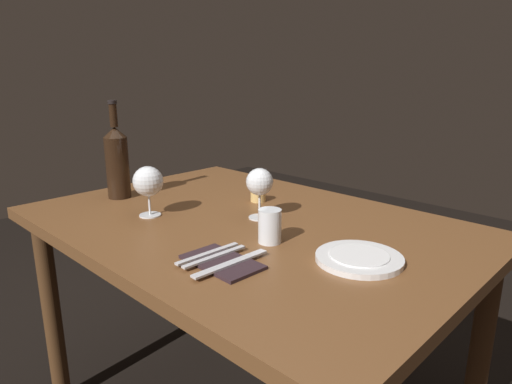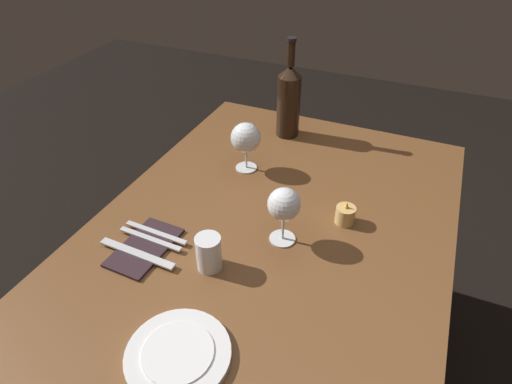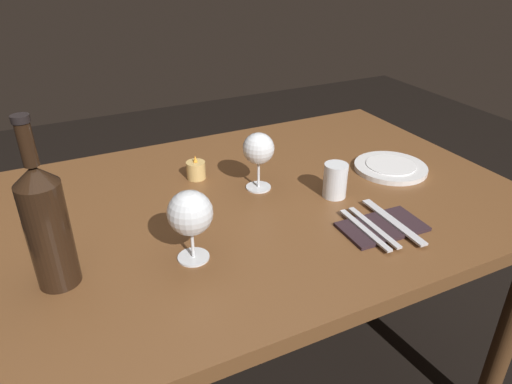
{
  "view_description": "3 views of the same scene",
  "coord_description": "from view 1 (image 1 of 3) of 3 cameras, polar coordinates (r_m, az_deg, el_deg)",
  "views": [
    {
      "loc": [
        0.9,
        -0.88,
        1.17
      ],
      "look_at": [
        0.04,
        -0.0,
        0.84
      ],
      "focal_mm": 31.4,
      "sensor_mm": 36.0,
      "label": 1
    },
    {
      "loc": [
        0.77,
        0.3,
        1.49
      ],
      "look_at": [
        -0.0,
        -0.03,
        0.86
      ],
      "focal_mm": 30.17,
      "sensor_mm": 36.0,
      "label": 2
    },
    {
      "loc": [
        -0.48,
        -0.94,
        1.33
      ],
      "look_at": [
        -0.05,
        -0.06,
        0.79
      ],
      "focal_mm": 33.05,
      "sensor_mm": 36.0,
      "label": 3
    }
  ],
  "objects": [
    {
      "name": "dining_table",
      "position": [
        1.36,
        -1.28,
        -7.23
      ],
      "size": [
        1.3,
        0.9,
        0.74
      ],
      "color": "brown",
      "rests_on": "ground"
    },
    {
      "name": "wine_glass_left",
      "position": [
        1.38,
        -13.59,
        1.23
      ],
      "size": [
        0.09,
        0.09,
        0.15
      ],
      "color": "white",
      "rests_on": "dining_table"
    },
    {
      "name": "wine_glass_right",
      "position": [
        1.32,
        0.46,
        1.14
      ],
      "size": [
        0.08,
        0.08,
        0.15
      ],
      "color": "white",
      "rests_on": "dining_table"
    },
    {
      "name": "wine_bottle",
      "position": [
        1.62,
        -17.29,
        3.81
      ],
      "size": [
        0.08,
        0.08,
        0.34
      ],
      "color": "black",
      "rests_on": "dining_table"
    },
    {
      "name": "water_tumbler",
      "position": [
        1.15,
        1.77,
        -4.54
      ],
      "size": [
        0.06,
        0.06,
        0.09
      ],
      "color": "white",
      "rests_on": "dining_table"
    },
    {
      "name": "votive_candle",
      "position": [
        1.52,
        0.27,
        -0.36
      ],
      "size": [
        0.05,
        0.05,
        0.07
      ],
      "color": "#DBB266",
      "rests_on": "dining_table"
    },
    {
      "name": "dinner_plate",
      "position": [
        1.08,
        13.01,
        -8.21
      ],
      "size": [
        0.2,
        0.2,
        0.02
      ],
      "color": "white",
      "rests_on": "dining_table"
    },
    {
      "name": "folded_napkin",
      "position": [
        1.05,
        -4.35,
        -8.89
      ],
      "size": [
        0.19,
        0.12,
        0.01
      ],
      "color": "#2D1E23",
      "rests_on": "dining_table"
    },
    {
      "name": "fork_inner",
      "position": [
        1.06,
        -5.27,
        -8.17
      ],
      "size": [
        0.02,
        0.18,
        0.0
      ],
      "color": "silver",
      "rests_on": "folded_napkin"
    },
    {
      "name": "fork_outer",
      "position": [
        1.08,
        -6.14,
        -7.79
      ],
      "size": [
        0.02,
        0.18,
        0.0
      ],
      "color": "silver",
      "rests_on": "folded_napkin"
    },
    {
      "name": "table_knife",
      "position": [
        1.02,
        -3.23,
        -9.05
      ],
      "size": [
        0.03,
        0.21,
        0.0
      ],
      "color": "silver",
      "rests_on": "folded_napkin"
    }
  ]
}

